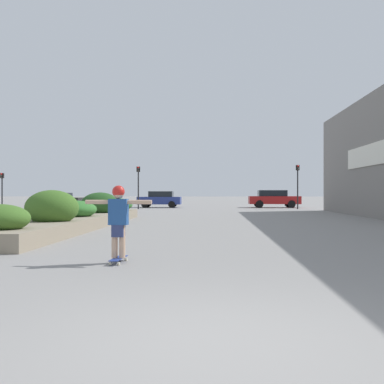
% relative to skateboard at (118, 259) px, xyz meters
% --- Properties ---
extents(ground_plane, '(300.00, 300.00, 0.00)m').
position_rel_skateboard_xyz_m(ground_plane, '(1.99, -4.44, -0.07)').
color(ground_plane, gray).
extents(planter_box, '(2.13, 14.98, 1.50)m').
position_rel_skateboard_xyz_m(planter_box, '(-3.57, 8.74, 0.43)').
color(planter_box, gray).
rests_on(planter_box, ground_plane).
extents(skateboard, '(0.25, 0.78, 0.10)m').
position_rel_skateboard_xyz_m(skateboard, '(0.00, 0.00, 0.00)').
color(skateboard, navy).
rests_on(skateboard, ground_plane).
extents(skateboarder, '(1.36, 0.25, 1.46)m').
position_rel_skateboard_xyz_m(skateboarder, '(0.00, -0.00, 0.91)').
color(skateboarder, tan).
rests_on(skateboarder, skateboard).
extents(car_leftmost, '(4.03, 1.94, 1.53)m').
position_rel_skateboard_xyz_m(car_leftmost, '(-3.24, 31.48, 0.73)').
color(car_leftmost, navy).
rests_on(car_leftmost, ground_plane).
extents(car_center_left, '(4.16, 2.01, 1.39)m').
position_rel_skateboard_xyz_m(car_center_left, '(-13.31, 32.70, 0.66)').
color(car_center_left, black).
rests_on(car_center_left, ground_plane).
extents(car_center_right, '(4.72, 1.97, 1.63)m').
position_rel_skateboard_xyz_m(car_center_right, '(7.46, 31.98, 0.79)').
color(car_center_right, maroon).
rests_on(car_center_right, ground_plane).
extents(car_rightmost, '(4.29, 1.91, 1.54)m').
position_rel_skateboard_xyz_m(car_rightmost, '(19.01, 35.70, 0.74)').
color(car_rightmost, slate).
rests_on(car_rightmost, ground_plane).
extents(traffic_light_left, '(0.28, 0.30, 3.63)m').
position_rel_skateboard_xyz_m(traffic_light_left, '(-4.57, 27.50, 2.39)').
color(traffic_light_left, black).
rests_on(traffic_light_left, ground_plane).
extents(traffic_light_right, '(0.28, 0.30, 3.77)m').
position_rel_skateboard_xyz_m(traffic_light_right, '(9.01, 28.40, 2.47)').
color(traffic_light_right, black).
rests_on(traffic_light_right, ground_plane).
extents(traffic_light_far_left, '(0.28, 0.30, 3.11)m').
position_rel_skateboard_xyz_m(traffic_light_far_left, '(-16.56, 27.68, 2.08)').
color(traffic_light_far_left, black).
rests_on(traffic_light_far_left, ground_plane).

